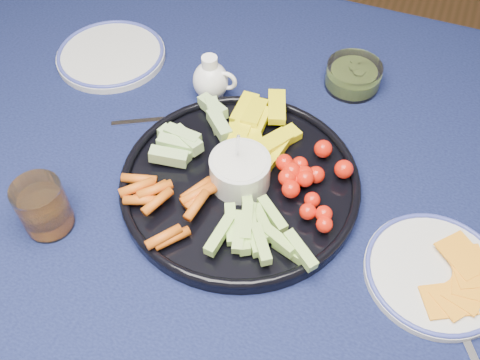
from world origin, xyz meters
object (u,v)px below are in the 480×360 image
at_px(cheese_plate, 436,272).
at_px(juice_tumbler, 44,209).
at_px(side_plate_extra, 111,54).
at_px(crudite_platter, 238,178).
at_px(creamer_pitcher, 211,80).
at_px(pickle_bowl, 353,77).
at_px(dining_table, 233,193).

bearing_deg(cheese_plate, juice_tumbler, -167.11).
bearing_deg(cheese_plate, side_plate_extra, 159.50).
bearing_deg(juice_tumbler, crudite_platter, 35.66).
xyz_separation_m(crudite_platter, juice_tumbler, (-0.24, -0.17, 0.02)).
xyz_separation_m(creamer_pitcher, side_plate_extra, (-0.23, 0.03, -0.03)).
bearing_deg(side_plate_extra, pickle_bowl, 11.91).
relative_size(crudite_platter, creamer_pitcher, 4.25).
relative_size(creamer_pitcher, cheese_plate, 0.45).
height_order(crudite_platter, cheese_plate, crudite_platter).
distance_m(creamer_pitcher, side_plate_extra, 0.23).
xyz_separation_m(pickle_bowl, side_plate_extra, (-0.46, -0.10, -0.01)).
height_order(dining_table, side_plate_extra, side_plate_extra).
height_order(crudite_platter, juice_tumbler, crudite_platter).
height_order(creamer_pitcher, pickle_bowl, creamer_pitcher).
relative_size(creamer_pitcher, juice_tumbler, 1.03).
xyz_separation_m(crudite_platter, side_plate_extra, (-0.36, 0.21, -0.01)).
xyz_separation_m(cheese_plate, juice_tumbler, (-0.56, -0.13, 0.03)).
distance_m(crudite_platter, creamer_pitcher, 0.22).
xyz_separation_m(crudite_platter, cheese_plate, (0.32, -0.04, -0.01)).
xyz_separation_m(dining_table, crudite_platter, (0.03, -0.05, 0.11)).
distance_m(cheese_plate, juice_tumbler, 0.58).
distance_m(dining_table, cheese_plate, 0.37).
relative_size(creamer_pitcher, side_plate_extra, 0.42).
height_order(dining_table, crudite_platter, crudite_platter).
xyz_separation_m(crudite_platter, pickle_bowl, (0.11, 0.31, -0.00)).
xyz_separation_m(pickle_bowl, cheese_plate, (0.21, -0.35, -0.01)).
xyz_separation_m(dining_table, creamer_pitcher, (-0.10, 0.13, 0.13)).
distance_m(juice_tumbler, side_plate_extra, 0.40).
height_order(pickle_bowl, juice_tumbler, juice_tumbler).
distance_m(creamer_pitcher, juice_tumbler, 0.37).
height_order(crudite_platter, creamer_pitcher, crudite_platter).
relative_size(crudite_platter, pickle_bowl, 3.71).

